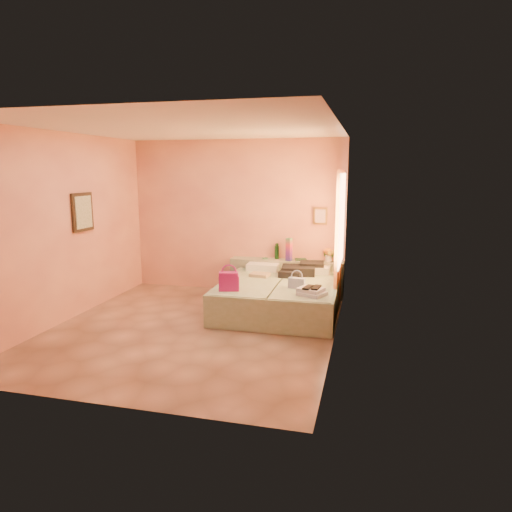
% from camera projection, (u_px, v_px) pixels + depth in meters
% --- Properties ---
extents(ground, '(4.50, 4.50, 0.00)m').
position_uv_depth(ground, '(193.00, 328.00, 6.57)').
color(ground, tan).
rests_on(ground, ground).
extents(room_walls, '(4.02, 4.51, 2.81)m').
position_uv_depth(room_walls, '(218.00, 202.00, 6.73)').
color(room_walls, '#F5AF83').
rests_on(room_walls, ground).
extents(headboard_ledge, '(2.05, 0.30, 0.65)m').
position_uv_depth(headboard_ledge, '(286.00, 278.00, 8.28)').
color(headboard_ledge, gray).
rests_on(headboard_ledge, ground).
extents(bed_left, '(0.93, 2.01, 0.50)m').
position_uv_depth(bed_left, '(252.00, 295.00, 7.38)').
color(bed_left, '#A1BC97').
rests_on(bed_left, ground).
extents(bed_right, '(0.93, 2.01, 0.50)m').
position_uv_depth(bed_right, '(307.00, 299.00, 7.17)').
color(bed_right, '#A1BC97').
rests_on(bed_right, ground).
extents(water_bottle, '(0.09, 0.09, 0.27)m').
position_uv_depth(water_bottle, '(277.00, 251.00, 8.31)').
color(water_bottle, '#133618').
rests_on(water_bottle, headboard_ledge).
extents(rainbow_box, '(0.12, 0.12, 0.41)m').
position_uv_depth(rainbow_box, '(289.00, 250.00, 8.12)').
color(rainbow_box, '#B31673').
rests_on(rainbow_box, headboard_ledge).
extents(small_dish, '(0.11, 0.11, 0.03)m').
position_uv_depth(small_dish, '(265.00, 258.00, 8.31)').
color(small_dish, '#4C8C62').
rests_on(small_dish, headboard_ledge).
extents(green_book, '(0.23, 0.20, 0.03)m').
position_uv_depth(green_book, '(301.00, 259.00, 8.19)').
color(green_book, '#25462E').
rests_on(green_book, headboard_ledge).
extents(flower_vase, '(0.28, 0.28, 0.28)m').
position_uv_depth(flower_vase, '(329.00, 254.00, 8.09)').
color(flower_vase, silver).
rests_on(flower_vase, headboard_ledge).
extents(magenta_handbag, '(0.33, 0.23, 0.28)m').
position_uv_depth(magenta_handbag, '(229.00, 281.00, 6.71)').
color(magenta_handbag, '#B31673').
rests_on(magenta_handbag, bed_left).
extents(khaki_garment, '(0.33, 0.27, 0.05)m').
position_uv_depth(khaki_garment, '(260.00, 275.00, 7.61)').
color(khaki_garment, tan).
rests_on(khaki_garment, bed_left).
extents(clothes_pile, '(0.64, 0.64, 0.18)m').
position_uv_depth(clothes_pile, '(301.00, 269.00, 7.73)').
color(clothes_pile, black).
rests_on(clothes_pile, bed_right).
extents(blue_handbag, '(0.25, 0.13, 0.16)m').
position_uv_depth(blue_handbag, '(297.00, 283.00, 6.85)').
color(blue_handbag, '#3C5990').
rests_on(blue_handbag, bed_right).
extents(towel_stack, '(0.44, 0.42, 0.10)m').
position_uv_depth(towel_stack, '(312.00, 292.00, 6.46)').
color(towel_stack, silver).
rests_on(towel_stack, bed_right).
extents(sandal_pair, '(0.24, 0.28, 0.03)m').
position_uv_depth(sandal_pair, '(312.00, 287.00, 6.45)').
color(sandal_pair, black).
rests_on(sandal_pair, towel_stack).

